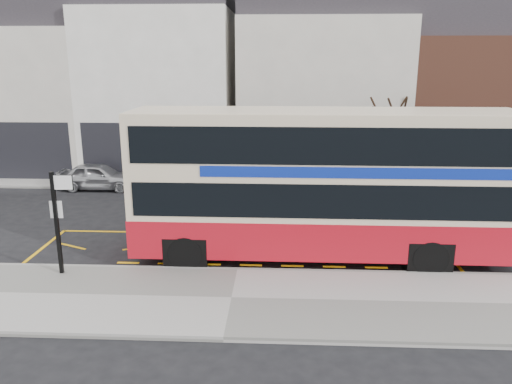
# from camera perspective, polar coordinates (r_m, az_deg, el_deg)

# --- Properties ---
(ground) EXTENTS (120.00, 120.00, 0.00)m
(ground) POSITION_cam_1_polar(r_m,az_deg,el_deg) (15.97, -2.02, -8.68)
(ground) COLOR black
(ground) RESTS_ON ground
(pavement) EXTENTS (40.00, 4.00, 0.15)m
(pavement) POSITION_cam_1_polar(r_m,az_deg,el_deg) (13.87, -2.81, -12.20)
(pavement) COLOR #A29F9A
(pavement) RESTS_ON ground
(kerb) EXTENTS (40.00, 0.15, 0.15)m
(kerb) POSITION_cam_1_polar(r_m,az_deg,el_deg) (15.60, -2.13, -8.98)
(kerb) COLOR gray
(kerb) RESTS_ON ground
(far_pavement) EXTENTS (50.00, 3.00, 0.15)m
(far_pavement) POSITION_cam_1_polar(r_m,az_deg,el_deg) (26.38, -0.07, 1.07)
(far_pavement) COLOR #A29F9A
(far_pavement) RESTS_ON ground
(road_markings) EXTENTS (14.00, 3.40, 0.01)m
(road_markings) POSITION_cam_1_polar(r_m,az_deg,el_deg) (17.44, -1.59, -6.56)
(road_markings) COLOR #FAB30D
(road_markings) RESTS_ON ground
(terrace_far_left) EXTENTS (8.00, 8.01, 10.80)m
(terrace_far_left) POSITION_cam_1_polar(r_m,az_deg,el_deg) (33.08, -24.22, 10.93)
(terrace_far_left) COLOR beige
(terrace_far_left) RESTS_ON ground
(terrace_left) EXTENTS (8.00, 8.01, 11.80)m
(terrace_left) POSITION_cam_1_polar(r_m,az_deg,el_deg) (30.35, -10.38, 12.67)
(terrace_left) COLOR white
(terrace_left) RESTS_ON ground
(terrace_green_shop) EXTENTS (9.00, 8.01, 11.30)m
(terrace_green_shop) POSITION_cam_1_polar(r_m,az_deg,el_deg) (29.68, 7.24, 12.26)
(terrace_green_shop) COLOR beige
(terrace_green_shop) RESTS_ON ground
(terrace_right) EXTENTS (9.00, 8.01, 10.30)m
(terrace_right) POSITION_cam_1_polar(r_m,az_deg,el_deg) (31.69, 23.94, 10.39)
(terrace_right) COLOR brown
(terrace_right) RESTS_ON ground
(double_decker_bus) EXTENTS (12.19, 2.87, 4.87)m
(double_decker_bus) POSITION_cam_1_polar(r_m,az_deg,el_deg) (16.17, 7.82, 1.07)
(double_decker_bus) COLOR beige
(double_decker_bus) RESTS_ON ground
(bus_stop_post) EXTENTS (0.78, 0.14, 3.13)m
(bus_stop_post) POSITION_cam_1_polar(r_m,az_deg,el_deg) (15.73, -21.69, -2.32)
(bus_stop_post) COLOR black
(bus_stop_post) RESTS_ON pavement
(car_silver) EXTENTS (3.99, 1.63, 1.35)m
(car_silver) POSITION_cam_1_polar(r_m,az_deg,el_deg) (26.41, -17.59, 1.72)
(car_silver) COLOR #A3A3A7
(car_silver) RESTS_ON ground
(car_grey) EXTENTS (4.50, 2.20, 1.42)m
(car_grey) POSITION_cam_1_polar(r_m,az_deg,el_deg) (24.34, -4.50, 1.38)
(car_grey) COLOR #3D3F44
(car_grey) RESTS_ON ground
(car_white) EXTENTS (5.23, 2.97, 1.43)m
(car_white) POSITION_cam_1_polar(r_m,az_deg,el_deg) (25.37, 21.04, 0.98)
(car_white) COLOR silver
(car_white) RESTS_ON ground
(street_tree_right) EXTENTS (2.74, 2.74, 5.91)m
(street_tree_right) POSITION_cam_1_polar(r_m,az_deg,el_deg) (25.89, 14.88, 9.20)
(street_tree_right) COLOR #332316
(street_tree_right) RESTS_ON ground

